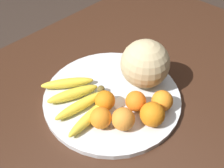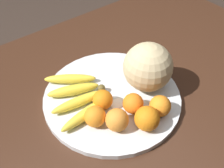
% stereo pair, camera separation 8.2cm
% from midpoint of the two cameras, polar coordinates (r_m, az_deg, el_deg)
% --- Properties ---
extents(kitchen_table, '(1.58, 1.13, 0.75)m').
position_cam_midpoint_polar(kitchen_table, '(0.93, 0.48, -7.32)').
color(kitchen_table, '#3D2316').
rests_on(kitchen_table, ground_plane).
extents(fruit_bowl, '(0.45, 0.45, 0.02)m').
position_cam_midpoint_polar(fruit_bowl, '(0.87, -2.72, -2.87)').
color(fruit_bowl, silver).
rests_on(fruit_bowl, kitchen_table).
extents(melon, '(0.16, 0.16, 0.16)m').
position_cam_midpoint_polar(melon, '(0.85, 4.46, 4.28)').
color(melon, '#C6B284').
rests_on(melon, fruit_bowl).
extents(banana_bunch, '(0.22, 0.25, 0.04)m').
position_cam_midpoint_polar(banana_bunch, '(0.84, -10.25, -3.37)').
color(banana_bunch, brown).
rests_on(banana_bunch, fruit_bowl).
extents(orange_front_left, '(0.06, 0.06, 0.06)m').
position_cam_midpoint_polar(orange_front_left, '(0.80, 2.24, -3.90)').
color(orange_front_left, orange).
rests_on(orange_front_left, fruit_bowl).
extents(orange_front_right, '(0.06, 0.06, 0.06)m').
position_cam_midpoint_polar(orange_front_right, '(0.80, -4.48, -3.76)').
color(orange_front_right, orange).
rests_on(orange_front_right, fruit_bowl).
extents(orange_mid_center, '(0.07, 0.07, 0.07)m').
position_cam_midpoint_polar(orange_mid_center, '(0.75, -0.69, -7.80)').
color(orange_mid_center, orange).
rests_on(orange_mid_center, fruit_bowl).
extents(orange_back_left, '(0.07, 0.07, 0.07)m').
position_cam_midpoint_polar(orange_back_left, '(0.76, 5.73, -6.75)').
color(orange_back_left, orange).
rests_on(orange_back_left, fruit_bowl).
extents(orange_back_right, '(0.06, 0.06, 0.06)m').
position_cam_midpoint_polar(orange_back_right, '(0.76, -5.60, -7.54)').
color(orange_back_right, orange).
rests_on(orange_back_right, fruit_bowl).
extents(orange_top_small, '(0.07, 0.07, 0.07)m').
position_cam_midpoint_polar(orange_top_small, '(0.81, 8.02, -3.78)').
color(orange_top_small, orange).
rests_on(orange_top_small, fruit_bowl).
extents(produce_tag, '(0.10, 0.05, 0.00)m').
position_cam_midpoint_polar(produce_tag, '(0.84, 0.00, -3.64)').
color(produce_tag, white).
rests_on(produce_tag, fruit_bowl).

